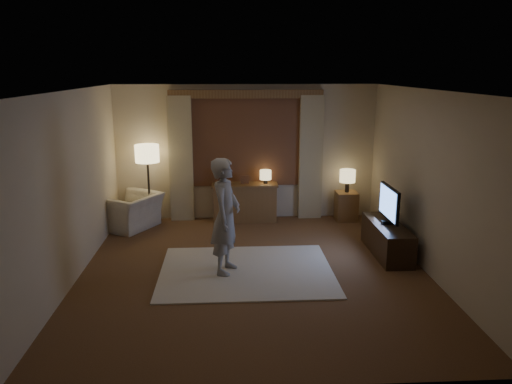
{
  "coord_description": "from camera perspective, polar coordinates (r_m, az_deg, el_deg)",
  "views": [
    {
      "loc": [
        -0.37,
        -6.79,
        2.88
      ],
      "look_at": [
        0.07,
        0.6,
        1.05
      ],
      "focal_mm": 35.0,
      "sensor_mm": 36.0,
      "label": 1
    }
  ],
  "objects": [
    {
      "name": "floor_lamp",
      "position": [
        9.46,
        -12.32,
        3.83
      ],
      "size": [
        0.44,
        0.44,
        1.52
      ],
      "color": "black",
      "rests_on": "floor"
    },
    {
      "name": "tv",
      "position": [
        8.05,
        14.98,
        -1.29
      ],
      "size": [
        0.21,
        0.84,
        0.61
      ],
      "color": "black",
      "rests_on": "tv_stand"
    },
    {
      "name": "table_lamp_sideboard",
      "position": [
        9.53,
        1.1,
        1.91
      ],
      "size": [
        0.22,
        0.22,
        0.3
      ],
      "color": "black",
      "rests_on": "sideboard"
    },
    {
      "name": "tv_stand",
      "position": [
        8.22,
        14.73,
        -5.23
      ],
      "size": [
        0.45,
        1.4,
        0.5
      ],
      "primitive_type": "cube",
      "color": "black",
      "rests_on": "floor"
    },
    {
      "name": "side_table",
      "position": [
        9.87,
        10.27,
        -1.58
      ],
      "size": [
        0.4,
        0.4,
        0.56
      ],
      "primitive_type": "cube",
      "color": "brown",
      "rests_on": "floor"
    },
    {
      "name": "plant",
      "position": [
        9.51,
        -3.71,
        1.56
      ],
      "size": [
        0.17,
        0.13,
        0.3
      ],
      "primitive_type": "imported",
      "color": "#999999",
      "rests_on": "sideboard"
    },
    {
      "name": "person",
      "position": [
        7.07,
        -3.49,
        -2.77
      ],
      "size": [
        0.56,
        0.7,
        1.67
      ],
      "primitive_type": "imported",
      "rotation": [
        0.0,
        0.0,
        1.27
      ],
      "color": "#9B968F",
      "rests_on": "rug"
    },
    {
      "name": "picture_frame",
      "position": [
        9.53,
        -1.3,
        1.3
      ],
      "size": [
        0.16,
        0.02,
        0.2
      ],
      "primitive_type": "cube",
      "color": "brown",
      "rests_on": "sideboard"
    },
    {
      "name": "table_lamp_side",
      "position": [
        9.73,
        10.42,
        1.75
      ],
      "size": [
        0.3,
        0.3,
        0.44
      ],
      "color": "black",
      "rests_on": "side_table"
    },
    {
      "name": "rug",
      "position": [
        7.37,
        -1.1,
        -9.01
      ],
      "size": [
        2.5,
        2.0,
        0.02
      ],
      "primitive_type": "cube",
      "color": "beige",
      "rests_on": "floor"
    },
    {
      "name": "sideboard",
      "position": [
        9.63,
        -1.29,
        -1.31
      ],
      "size": [
        1.2,
        0.4,
        0.7
      ],
      "primitive_type": "cube",
      "color": "brown",
      "rests_on": "floor"
    },
    {
      "name": "room",
      "position": [
        7.46,
        -0.46,
        1.96
      ],
      "size": [
        5.04,
        5.54,
        2.64
      ],
      "color": "brown",
      "rests_on": "ground"
    },
    {
      "name": "armchair",
      "position": [
        9.49,
        -14.07,
        -2.17
      ],
      "size": [
        1.24,
        1.28,
        0.64
      ],
      "primitive_type": "imported",
      "rotation": [
        0.0,
        0.0,
        -2.1
      ],
      "color": "beige",
      "rests_on": "floor"
    }
  ]
}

